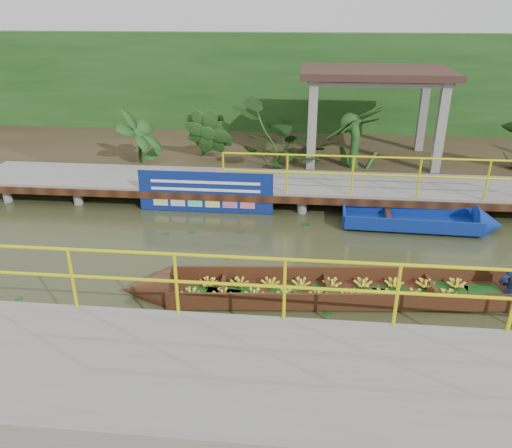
{
  "coord_description": "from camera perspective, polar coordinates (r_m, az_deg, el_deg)",
  "views": [
    {
      "loc": [
        1.01,
        -9.28,
        4.95
      ],
      "look_at": [
        0.03,
        0.5,
        0.6
      ],
      "focal_mm": 35.0,
      "sensor_mm": 36.0,
      "label": 1
    }
  ],
  "objects": [
    {
      "name": "ground",
      "position": [
        10.56,
        -0.43,
        -4.06
      ],
      "size": [
        80.0,
        80.0,
        0.0
      ],
      "primitive_type": "plane",
      "color": "#2A2E17",
      "rests_on": "ground"
    },
    {
      "name": "blue_banner",
      "position": [
        12.79,
        -5.8,
        3.66
      ],
      "size": [
        3.46,
        0.04,
        1.08
      ],
      "color": "navy",
      "rests_on": "ground"
    },
    {
      "name": "near_dock",
      "position": [
        6.88,
        4.38,
        -18.66
      ],
      "size": [
        18.0,
        2.4,
        1.73
      ],
      "color": "slate",
      "rests_on": "ground"
    },
    {
      "name": "pavilion",
      "position": [
        15.85,
        13.38,
        15.53
      ],
      "size": [
        4.4,
        3.0,
        3.0
      ],
      "color": "slate",
      "rests_on": "ground"
    },
    {
      "name": "moored_blue_boat",
      "position": [
        12.75,
        21.16,
        0.1
      ],
      "size": [
        3.76,
        1.13,
        0.89
      ],
      "rotation": [
        0.0,
        0.0,
        -0.04
      ],
      "color": "navy",
      "rests_on": "ground"
    },
    {
      "name": "land_strip",
      "position": [
        17.46,
        2.21,
        8.15
      ],
      "size": [
        30.0,
        8.0,
        0.45
      ],
      "primitive_type": "cube",
      "color": "#2F2517",
      "rests_on": "ground"
    },
    {
      "name": "far_dock",
      "position": [
        13.51,
        1.2,
        4.53
      ],
      "size": [
        16.0,
        2.06,
        1.66
      ],
      "color": "slate",
      "rests_on": "ground"
    },
    {
      "name": "foliage_backdrop",
      "position": [
        19.53,
        2.79,
        15.16
      ],
      "size": [
        30.0,
        0.8,
        4.0
      ],
      "primitive_type": "cube",
      "color": "#174114",
      "rests_on": "ground"
    },
    {
      "name": "tropical_plants",
      "position": [
        15.09,
        10.4,
        9.34
      ],
      "size": [
        14.3,
        1.3,
        1.62
      ],
      "color": "#174114",
      "rests_on": "ground"
    },
    {
      "name": "vendor_boat",
      "position": [
        9.52,
        15.64,
        -6.92
      ],
      "size": [
        9.59,
        1.78,
        2.02
      ],
      "rotation": [
        0.0,
        0.0,
        0.09
      ],
      "color": "#381B0F",
      "rests_on": "ground"
    }
  ]
}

